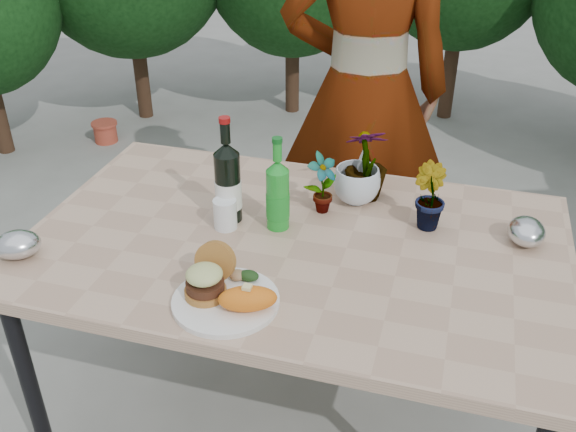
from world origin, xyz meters
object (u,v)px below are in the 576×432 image
(wine_bottle, at_px, (228,184))
(person, at_px, (365,92))
(patio_table, at_px, (295,256))
(dinner_plate, at_px, (226,301))

(wine_bottle, height_order, person, person)
(patio_table, bearing_deg, person, 86.95)
(patio_table, distance_m, dinner_plate, 0.36)
(person, bearing_deg, wine_bottle, 59.32)
(patio_table, xyz_separation_m, dinner_plate, (-0.09, -0.34, 0.06))
(patio_table, xyz_separation_m, wine_bottle, (-0.23, 0.06, 0.18))
(patio_table, distance_m, wine_bottle, 0.30)
(patio_table, bearing_deg, dinner_plate, -105.26)
(dinner_plate, distance_m, person, 1.21)
(patio_table, relative_size, person, 0.87)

